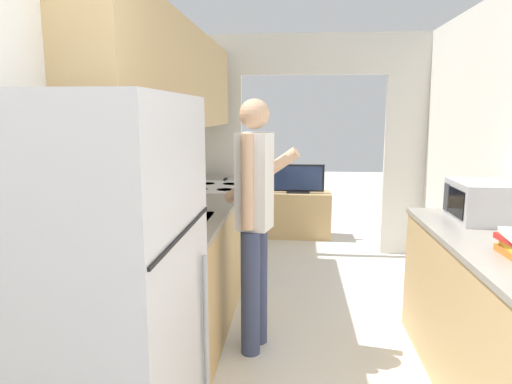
% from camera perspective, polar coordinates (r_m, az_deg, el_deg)
% --- Properties ---
extents(wall_left, '(0.38, 6.83, 2.50)m').
position_cam_1_polar(wall_left, '(3.11, -14.59, 7.73)').
color(wall_left, silver).
rests_on(wall_left, ground_plane).
extents(wall_far_with_doorway, '(2.94, 0.06, 2.50)m').
position_cam_1_polar(wall_far_with_doorway, '(5.30, 7.06, 7.74)').
color(wall_far_with_doorway, silver).
rests_on(wall_far_with_doorway, ground_plane).
extents(counter_left, '(0.62, 3.22, 0.92)m').
position_cam_1_polar(counter_left, '(3.57, -8.11, -9.30)').
color(counter_left, tan).
rests_on(counter_left, ground_plane).
extents(refrigerator, '(0.73, 0.82, 1.69)m').
position_cam_1_polar(refrigerator, '(1.86, -19.67, -15.61)').
color(refrigerator, '#B7B7BC').
rests_on(refrigerator, ground_plane).
extents(range_oven, '(0.66, 0.80, 1.06)m').
position_cam_1_polar(range_oven, '(4.55, -5.01, -4.96)').
color(range_oven, white).
rests_on(range_oven, ground_plane).
extents(person, '(0.55, 0.43, 1.72)m').
position_cam_1_polar(person, '(3.07, -0.20, -3.32)').
color(person, '#384266').
rests_on(person, ground_plane).
extents(microwave, '(0.39, 0.46, 0.26)m').
position_cam_1_polar(microwave, '(3.35, 26.62, -1.09)').
color(microwave, '#B7B7BC').
rests_on(microwave, counter_right).
extents(tv_cabinet, '(0.86, 0.42, 0.60)m').
position_cam_1_polar(tv_cabinet, '(6.09, 5.21, -2.80)').
color(tv_cabinet, tan).
rests_on(tv_cabinet, ground_plane).
extents(television, '(0.67, 0.16, 0.37)m').
position_cam_1_polar(television, '(5.96, 5.29, 1.64)').
color(television, black).
rests_on(television, tv_cabinet).
extents(knife, '(0.04, 0.31, 0.02)m').
position_cam_1_polar(knife, '(4.93, -3.74, 1.69)').
color(knife, '#B7B7BC').
rests_on(knife, counter_left).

